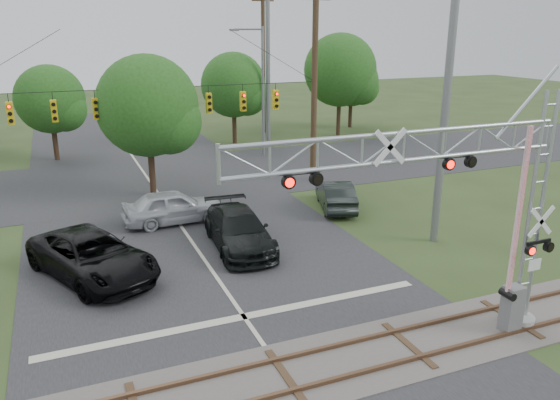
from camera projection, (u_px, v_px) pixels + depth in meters
name	position (u px, v px, depth m)	size (l,w,h in m)	color
road_main	(208.00, 265.00, 21.92)	(14.00, 90.00, 0.02)	#262729
road_cross	(149.00, 180.00, 34.26)	(90.00, 12.00, 0.02)	#262729
railroad_track	(286.00, 376.00, 14.86)	(90.00, 3.20, 0.17)	#514B46
crossing_gantry	(457.00, 201.00, 14.99)	(10.34, 0.95, 7.45)	gray
traffic_signal_span	(170.00, 96.00, 29.36)	(19.34, 0.36, 11.50)	slate
pickup_black	(92.00, 256.00, 20.65)	(2.83, 6.14, 1.71)	black
car_dark	(239.00, 230.00, 23.44)	(2.28, 5.62, 1.63)	black
sedan_silver	(173.00, 207.00, 26.50)	(1.95, 4.85, 1.65)	#B6B8BE
suv_dark	(336.00, 195.00, 28.67)	(1.57, 4.51, 1.49)	black
streetlight	(261.00, 86.00, 39.05)	(2.47, 0.26, 9.25)	slate
utility_poles	(204.00, 81.00, 33.22)	(24.33, 28.47, 13.62)	#3A271B
treeline	(128.00, 83.00, 41.14)	(48.06, 24.54, 8.81)	#362518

